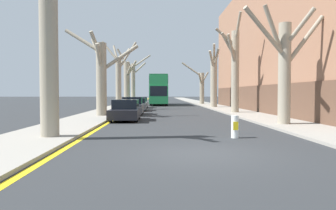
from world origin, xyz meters
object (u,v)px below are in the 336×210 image
object	(u,v)px
street_tree_left_0	(46,40)
street_tree_left_4	(134,81)
street_tree_left_2	(119,78)
street_tree_right_3	(201,86)
street_tree_right_0	(284,66)
parked_car_2	(137,105)
street_tree_right_2	(214,79)
parked_car_3	(140,103)
double_decker_bus	(159,88)
traffic_bollard	(235,127)
street_tree_right_1	(235,67)
parked_car_1	(133,106)
street_tree_left_3	(126,80)
parked_car_0	(125,111)
street_tree_left_1	(101,73)

from	to	relation	value
street_tree_left_0	street_tree_left_4	size ratio (longest dim) A/B	1.06
street_tree_left_2	street_tree_right_3	world-z (taller)	street_tree_left_2
street_tree_right_0	parked_car_2	bearing A→B (deg)	119.87
street_tree_right_2	parked_car_3	xyz separation A→B (m)	(-8.96, 0.04, -2.88)
double_decker_bus	traffic_bollard	bearing A→B (deg)	-85.21
street_tree_right_3	double_decker_bus	size ratio (longest dim) A/B	0.58
street_tree_left_0	parked_car_2	size ratio (longest dim) A/B	1.99
street_tree_left_2	double_decker_bus	size ratio (longest dim) A/B	0.66
street_tree_left_0	street_tree_left_2	xyz separation A→B (m)	(0.03, 23.02, -0.46)
street_tree_right_1	parked_car_1	xyz separation A→B (m)	(-8.91, -1.15, -3.41)
street_tree_right_1	traffic_bollard	xyz separation A→B (m)	(-3.63, -15.62, -3.64)
parked_car_1	parked_car_3	xyz separation A→B (m)	(0.00, 12.23, -0.06)
street_tree_left_3	street_tree_right_0	xyz separation A→B (m)	(11.49, -29.31, -0.33)
parked_car_3	traffic_bollard	bearing A→B (deg)	-78.81
parked_car_1	street_tree_left_4	bearing A→B (deg)	94.07
street_tree_left_0	street_tree_left_3	distance (m)	34.20
street_tree_right_2	street_tree_left_0	bearing A→B (deg)	-112.50
street_tree_left_2	street_tree_right_2	size ratio (longest dim) A/B	0.99
street_tree_right_0	parked_car_2	xyz separation A→B (m)	(-9.11, 15.85, -2.68)
street_tree_left_0	parked_car_0	xyz separation A→B (m)	(2.18, 8.75, -3.25)
street_tree_right_1	double_decker_bus	size ratio (longest dim) A/B	0.77
street_tree_right_0	double_decker_bus	bearing A→B (deg)	102.22
street_tree_left_3	traffic_bollard	size ratio (longest dim) A/B	8.86
street_tree_right_1	parked_car_3	distance (m)	14.64
street_tree_left_3	street_tree_right_3	distance (m)	11.91
street_tree_left_0	street_tree_right_1	size ratio (longest dim) A/B	1.04
street_tree_left_2	double_decker_bus	distance (m)	14.35
street_tree_left_0	street_tree_left_2	distance (m)	23.03
street_tree_left_3	traffic_bollard	distance (m)	34.98
street_tree_right_3	parked_car_1	world-z (taller)	street_tree_right_3
street_tree_left_1	parked_car_2	bearing A→B (deg)	75.74
street_tree_left_1	street_tree_right_2	size ratio (longest dim) A/B	0.88
street_tree_right_3	parked_car_3	xyz separation A→B (m)	(-8.88, -11.06, -2.21)
street_tree_left_0	street_tree_left_4	distance (m)	45.11
street_tree_left_0	street_tree_left_1	distance (m)	12.15
street_tree_right_1	traffic_bollard	world-z (taller)	street_tree_right_1
street_tree_right_2	parked_car_2	bearing A→B (deg)	-145.58
street_tree_right_0	street_tree_right_1	world-z (taller)	street_tree_right_1
street_tree_right_2	traffic_bollard	xyz separation A→B (m)	(-3.68, -26.66, -3.05)
street_tree_left_3	parked_car_0	size ratio (longest dim) A/B	1.90
street_tree_left_3	street_tree_right_0	world-z (taller)	street_tree_left_3
parked_car_0	parked_car_3	world-z (taller)	parked_car_0
double_decker_bus	parked_car_3	bearing A→B (deg)	-102.87
street_tree_left_4	parked_car_0	world-z (taller)	street_tree_left_4
street_tree_right_0	street_tree_right_2	xyz separation A→B (m)	(-0.15, 21.99, 0.21)
street_tree_left_4	parked_car_0	xyz separation A→B (m)	(2.17, -36.36, -3.36)
traffic_bollard	street_tree_left_4	bearing A→B (deg)	99.42
street_tree_left_1	street_tree_right_3	size ratio (longest dim) A/B	1.02
street_tree_left_3	street_tree_left_4	xyz separation A→B (m)	(0.22, 10.91, 0.38)
parked_car_0	parked_car_2	distance (m)	11.99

